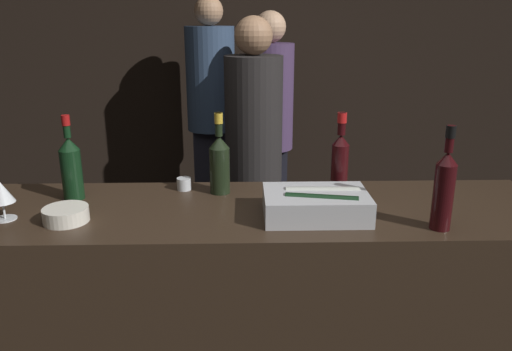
% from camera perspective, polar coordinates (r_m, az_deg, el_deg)
% --- Properties ---
extents(wall_back_chalkboard, '(6.40, 0.06, 2.80)m').
position_cam_1_polar(wall_back_chalkboard, '(4.24, -0.85, 13.92)').
color(wall_back_chalkboard, black).
rests_on(wall_back_chalkboard, ground_plane).
extents(bar_counter, '(2.30, 0.63, 0.98)m').
position_cam_1_polar(bar_counter, '(2.15, 0.02, -15.94)').
color(bar_counter, '#2D2116').
rests_on(bar_counter, ground_plane).
extents(ice_bin_with_bottles, '(0.38, 0.26, 0.10)m').
position_cam_1_polar(ice_bin_with_bottles, '(1.84, 6.97, -3.19)').
color(ice_bin_with_bottles, '#B7BABF').
rests_on(ice_bin_with_bottles, bar_counter).
extents(bowl_white, '(0.16, 0.16, 0.05)m').
position_cam_1_polar(bowl_white, '(1.91, -20.90, -4.15)').
color(bowl_white, silver).
rests_on(bowl_white, bar_counter).
extents(wine_glass, '(0.09, 0.09, 0.15)m').
position_cam_1_polar(wine_glass, '(2.00, -27.12, -1.79)').
color(wine_glass, silver).
rests_on(wine_glass, bar_counter).
extents(candle_votive, '(0.06, 0.06, 0.05)m').
position_cam_1_polar(candle_votive, '(2.13, -8.23, -0.94)').
color(candle_votive, silver).
rests_on(candle_votive, bar_counter).
extents(champagne_bottle, '(0.08, 0.08, 0.34)m').
position_cam_1_polar(champagne_bottle, '(2.05, -4.19, 1.59)').
color(champagne_bottle, black).
rests_on(champagne_bottle, bar_counter).
extents(red_wine_bottle_burgundy, '(0.08, 0.08, 0.34)m').
position_cam_1_polar(red_wine_bottle_burgundy, '(2.11, -20.39, 1.02)').
color(red_wine_bottle_burgundy, black).
rests_on(red_wine_bottle_burgundy, bar_counter).
extents(red_wine_bottle_black_foil, '(0.07, 0.07, 0.36)m').
position_cam_1_polar(red_wine_bottle_black_foil, '(1.80, 20.71, -1.24)').
color(red_wine_bottle_black_foil, black).
rests_on(red_wine_bottle_black_foil, bar_counter).
extents(red_wine_bottle_tall, '(0.07, 0.07, 0.34)m').
position_cam_1_polar(red_wine_bottle_tall, '(2.03, 9.56, 1.62)').
color(red_wine_bottle_tall, black).
rests_on(red_wine_bottle_tall, bar_counter).
extents(person_in_hoodie, '(0.37, 0.37, 1.82)m').
position_cam_1_polar(person_in_hoodie, '(3.86, -5.14, 7.82)').
color(person_in_hoodie, black).
rests_on(person_in_hoodie, ground_plane).
extents(person_blond_tee, '(0.33, 0.33, 1.69)m').
position_cam_1_polar(person_blond_tee, '(2.89, -0.26, 3.03)').
color(person_blond_tee, black).
rests_on(person_blond_tee, ground_plane).
extents(person_grey_polo, '(0.33, 0.33, 1.72)m').
position_cam_1_polar(person_grey_polo, '(3.52, 1.55, 6.04)').
color(person_grey_polo, black).
rests_on(person_grey_polo, ground_plane).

